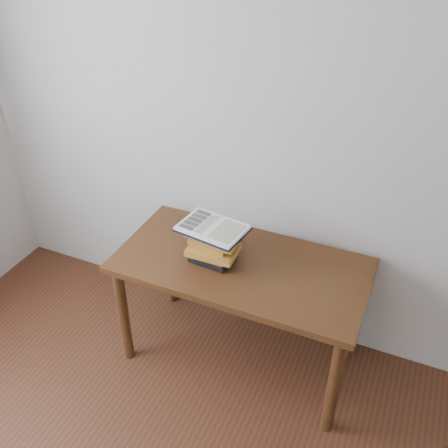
% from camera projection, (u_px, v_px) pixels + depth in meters
% --- Properties ---
extents(desk, '(1.31, 0.66, 0.70)m').
position_uv_depth(desk, '(241.00, 278.00, 2.65)').
color(desk, '#4A2C12').
rests_on(desk, ground).
extents(book_stack, '(0.27, 0.21, 0.18)m').
position_uv_depth(book_stack, '(213.00, 246.00, 2.56)').
color(book_stack, black).
rests_on(book_stack, desk).
extents(open_book, '(0.36, 0.28, 0.03)m').
position_uv_depth(open_book, '(213.00, 228.00, 2.52)').
color(open_book, black).
rests_on(open_book, book_stack).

